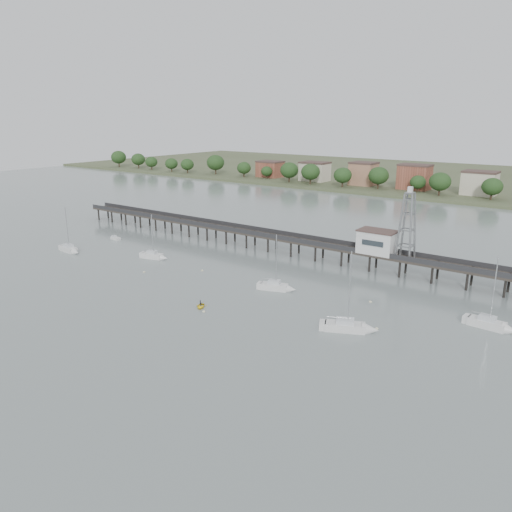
{
  "coord_description": "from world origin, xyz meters",
  "views": [
    {
      "loc": [
        67.39,
        -42.91,
        33.85
      ],
      "look_at": [
        4.63,
        42.0,
        4.0
      ],
      "focal_mm": 35.0,
      "sensor_mm": 36.0,
      "label": 1
    }
  ],
  "objects_px": {
    "sailboat_e": "(494,326)",
    "sailboat_b": "(156,256)",
    "lattice_tower": "(407,226)",
    "pier": "(283,238)",
    "white_tender": "(115,238)",
    "sailboat_c": "(279,287)",
    "sailboat_d": "(354,328)",
    "yellow_dinghy": "(201,307)",
    "sailboat_a": "(71,250)"
  },
  "relations": [
    {
      "from": "sailboat_e",
      "to": "lattice_tower",
      "type": "bearing_deg",
      "value": 143.73
    },
    {
      "from": "sailboat_e",
      "to": "white_tender",
      "type": "distance_m",
      "value": 99.85
    },
    {
      "from": "sailboat_e",
      "to": "yellow_dinghy",
      "type": "relative_size",
      "value": 4.63
    },
    {
      "from": "pier",
      "to": "sailboat_d",
      "type": "height_order",
      "value": "sailboat_d"
    },
    {
      "from": "pier",
      "to": "white_tender",
      "type": "bearing_deg",
      "value": -160.16
    },
    {
      "from": "sailboat_b",
      "to": "sailboat_c",
      "type": "height_order",
      "value": "sailboat_c"
    },
    {
      "from": "lattice_tower",
      "to": "sailboat_b",
      "type": "relative_size",
      "value": 1.34
    },
    {
      "from": "white_tender",
      "to": "yellow_dinghy",
      "type": "distance_m",
      "value": 59.44
    },
    {
      "from": "sailboat_b",
      "to": "sailboat_d",
      "type": "height_order",
      "value": "sailboat_d"
    },
    {
      "from": "sailboat_e",
      "to": "sailboat_a",
      "type": "distance_m",
      "value": 98.77
    },
    {
      "from": "lattice_tower",
      "to": "sailboat_e",
      "type": "bearing_deg",
      "value": -40.16
    },
    {
      "from": "pier",
      "to": "sailboat_a",
      "type": "xyz_separation_m",
      "value": [
        -43.93,
        -32.11,
        -3.15
      ]
    },
    {
      "from": "sailboat_d",
      "to": "lattice_tower",
      "type": "bearing_deg",
      "value": 72.35
    },
    {
      "from": "sailboat_d",
      "to": "sailboat_c",
      "type": "relative_size",
      "value": 1.18
    },
    {
      "from": "white_tender",
      "to": "sailboat_d",
      "type": "bearing_deg",
      "value": -7.81
    },
    {
      "from": "sailboat_b",
      "to": "sailboat_c",
      "type": "bearing_deg",
      "value": -14.84
    },
    {
      "from": "sailboat_e",
      "to": "sailboat_c",
      "type": "height_order",
      "value": "sailboat_e"
    },
    {
      "from": "white_tender",
      "to": "lattice_tower",
      "type": "bearing_deg",
      "value": 15.93
    },
    {
      "from": "sailboat_e",
      "to": "sailboat_d",
      "type": "relative_size",
      "value": 0.91
    },
    {
      "from": "pier",
      "to": "sailboat_b",
      "type": "relative_size",
      "value": 13.01
    },
    {
      "from": "sailboat_d",
      "to": "sailboat_a",
      "type": "xyz_separation_m",
      "value": [
        -79.69,
        1.3,
        0.01
      ]
    },
    {
      "from": "pier",
      "to": "sailboat_a",
      "type": "distance_m",
      "value": 54.5
    },
    {
      "from": "sailboat_d",
      "to": "yellow_dinghy",
      "type": "bearing_deg",
      "value": 169.52
    },
    {
      "from": "sailboat_b",
      "to": "white_tender",
      "type": "relative_size",
      "value": 3.53
    },
    {
      "from": "white_tender",
      "to": "sailboat_b",
      "type": "bearing_deg",
      "value": -11.81
    },
    {
      "from": "pier",
      "to": "lattice_tower",
      "type": "height_order",
      "value": "lattice_tower"
    },
    {
      "from": "pier",
      "to": "sailboat_c",
      "type": "distance_m",
      "value": 28.71
    },
    {
      "from": "pier",
      "to": "lattice_tower",
      "type": "xyz_separation_m",
      "value": [
        31.5,
        0.0,
        7.31
      ]
    },
    {
      "from": "sailboat_a",
      "to": "yellow_dinghy",
      "type": "distance_m",
      "value": 53.16
    },
    {
      "from": "white_tender",
      "to": "sailboat_a",
      "type": "bearing_deg",
      "value": -79.06
    },
    {
      "from": "sailboat_d",
      "to": "sailboat_b",
      "type": "bearing_deg",
      "value": 145.1
    },
    {
      "from": "white_tender",
      "to": "yellow_dinghy",
      "type": "height_order",
      "value": "yellow_dinghy"
    },
    {
      "from": "lattice_tower",
      "to": "sailboat_d",
      "type": "height_order",
      "value": "lattice_tower"
    },
    {
      "from": "pier",
      "to": "sailboat_d",
      "type": "distance_m",
      "value": 49.04
    },
    {
      "from": "sailboat_b",
      "to": "white_tender",
      "type": "bearing_deg",
      "value": 151.05
    },
    {
      "from": "sailboat_c",
      "to": "sailboat_d",
      "type": "bearing_deg",
      "value": -42.98
    },
    {
      "from": "sailboat_c",
      "to": "yellow_dinghy",
      "type": "height_order",
      "value": "sailboat_c"
    },
    {
      "from": "yellow_dinghy",
      "to": "sailboat_b",
      "type": "bearing_deg",
      "value": 119.25
    },
    {
      "from": "sailboat_e",
      "to": "sailboat_b",
      "type": "xyz_separation_m",
      "value": [
        -75.91,
        -4.3,
        0.01
      ]
    },
    {
      "from": "pier",
      "to": "sailboat_a",
      "type": "bearing_deg",
      "value": -143.84
    },
    {
      "from": "pier",
      "to": "white_tender",
      "type": "distance_m",
      "value": 48.88
    },
    {
      "from": "yellow_dinghy",
      "to": "sailboat_d",
      "type": "bearing_deg",
      "value": -16.98
    },
    {
      "from": "sailboat_a",
      "to": "white_tender",
      "type": "relative_size",
      "value": 3.77
    },
    {
      "from": "pier",
      "to": "white_tender",
      "type": "xyz_separation_m",
      "value": [
        -45.86,
        -16.55,
        -3.41
      ]
    },
    {
      "from": "sailboat_e",
      "to": "pier",
      "type": "bearing_deg",
      "value": 164.53
    },
    {
      "from": "lattice_tower",
      "to": "sailboat_e",
      "type": "height_order",
      "value": "lattice_tower"
    },
    {
      "from": "sailboat_e",
      "to": "sailboat_c",
      "type": "relative_size",
      "value": 1.07
    },
    {
      "from": "yellow_dinghy",
      "to": "white_tender",
      "type": "bearing_deg",
      "value": 124.92
    },
    {
      "from": "sailboat_b",
      "to": "sailboat_c",
      "type": "distance_m",
      "value": 37.01
    },
    {
      "from": "pier",
      "to": "sailboat_e",
      "type": "distance_m",
      "value": 57.28
    }
  ]
}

